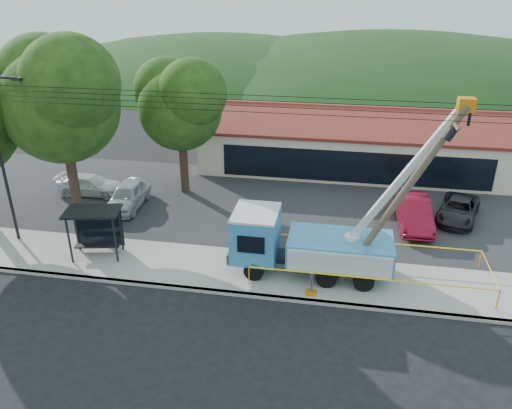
{
  "coord_description": "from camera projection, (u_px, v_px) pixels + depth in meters",
  "views": [
    {
      "loc": [
        3.01,
        -16.36,
        13.35
      ],
      "look_at": [
        -0.78,
        5.0,
        3.27
      ],
      "focal_mm": 35.0,
      "sensor_mm": 36.0,
      "label": 1
    }
  ],
  "objects": [
    {
      "name": "hill_center",
      "position": [
        397.0,
        81.0,
        68.24
      ],
      "size": [
        89.6,
        64.0,
        32.0
      ],
      "primitive_type": "ellipsoid",
      "color": "#1B3A15",
      "rests_on": "ground"
    },
    {
      "name": "ground",
      "position": [
        254.0,
        327.0,
        20.71
      ],
      "size": [
        120.0,
        120.0,
        0.0
      ],
      "primitive_type": "plane",
      "color": "black",
      "rests_on": "ground"
    },
    {
      "name": "hill_west",
      "position": [
        220.0,
        75.0,
        72.2
      ],
      "size": [
        78.4,
        56.0,
        28.0
      ],
      "primitive_type": "ellipsoid",
      "color": "#1B3A15",
      "rests_on": "ground"
    },
    {
      "name": "car_red",
      "position": [
        411.0,
        226.0,
        28.96
      ],
      "size": [
        1.91,
        4.95,
        1.61
      ],
      "primitive_type": "imported",
      "rotation": [
        0.0,
        0.0,
        0.04
      ],
      "color": "maroon",
      "rests_on": "ground"
    },
    {
      "name": "car_dark",
      "position": [
        456.0,
        220.0,
        29.65
      ],
      "size": [
        3.35,
        4.87,
        1.24
      ],
      "primitive_type": "imported",
      "rotation": [
        0.0,
        0.0,
        -0.32
      ],
      "color": "black",
      "rests_on": "ground"
    },
    {
      "name": "parking_lot",
      "position": [
        288.0,
        206.0,
        31.41
      ],
      "size": [
        60.0,
        12.0,
        0.1
      ],
      "primitive_type": "cube",
      "color": "#28282B",
      "rests_on": "ground"
    },
    {
      "name": "streetlight",
      "position": [
        2.0,
        149.0,
        25.12
      ],
      "size": [
        2.13,
        0.22,
        9.0
      ],
      "color": "black",
      "rests_on": "ground"
    },
    {
      "name": "bus_shelter",
      "position": [
        95.0,
        221.0,
        25.04
      ],
      "size": [
        2.93,
        2.13,
        2.57
      ],
      "rotation": [
        0.0,
        0.0,
        0.2
      ],
      "color": "black",
      "rests_on": "ground"
    },
    {
      "name": "car_silver",
      "position": [
        129.0,
        208.0,
        31.21
      ],
      "size": [
        2.06,
        4.61,
        1.54
      ],
      "primitive_type": "imported",
      "rotation": [
        0.0,
        0.0,
        0.05
      ],
      "color": "#BABCC2",
      "rests_on": "ground"
    },
    {
      "name": "leaning_pole",
      "position": [
        404.0,
        192.0,
        21.3
      ],
      "size": [
        4.58,
        1.81,
        8.67
      ],
      "color": "brown",
      "rests_on": "ground"
    },
    {
      "name": "tree_lot",
      "position": [
        180.0,
        100.0,
        30.81
      ],
      "size": [
        6.3,
        5.6,
        8.94
      ],
      "color": "#332316",
      "rests_on": "ground"
    },
    {
      "name": "tree_west_near",
      "position": [
        59.0,
        94.0,
        26.59
      ],
      "size": [
        7.56,
        6.72,
        10.8
      ],
      "color": "#332316",
      "rests_on": "ground"
    },
    {
      "name": "sidewalk",
      "position": [
        268.0,
        274.0,
        24.25
      ],
      "size": [
        60.0,
        4.0,
        0.15
      ],
      "primitive_type": "cube",
      "color": "#ADABA2",
      "rests_on": "ground"
    },
    {
      "name": "utility_truck",
      "position": [
        306.0,
        242.0,
        23.62
      ],
      "size": [
        9.95,
        4.07,
        8.78
      ],
      "color": "black",
      "rests_on": "ground"
    },
    {
      "name": "caution_tape",
      "position": [
        368.0,
        262.0,
        23.65
      ],
      "size": [
        10.94,
        3.44,
        1.0
      ],
      "color": "orange",
      "rests_on": "ground"
    },
    {
      "name": "car_white",
      "position": [
        92.0,
        195.0,
        33.03
      ],
      "size": [
        4.44,
        1.94,
        1.27
      ],
      "primitive_type": "imported",
      "rotation": [
        0.0,
        0.0,
        1.61
      ],
      "color": "silver",
      "rests_on": "ground"
    },
    {
      "name": "strip_mall",
      "position": [
        354.0,
        143.0,
        37.13
      ],
      "size": [
        22.5,
        8.53,
        4.67
      ],
      "color": "beige",
      "rests_on": "ground"
    },
    {
      "name": "curb",
      "position": [
        262.0,
        296.0,
        22.55
      ],
      "size": [
        60.0,
        0.25,
        0.15
      ],
      "primitive_type": "cube",
      "color": "#ADABA2",
      "rests_on": "ground"
    }
  ]
}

